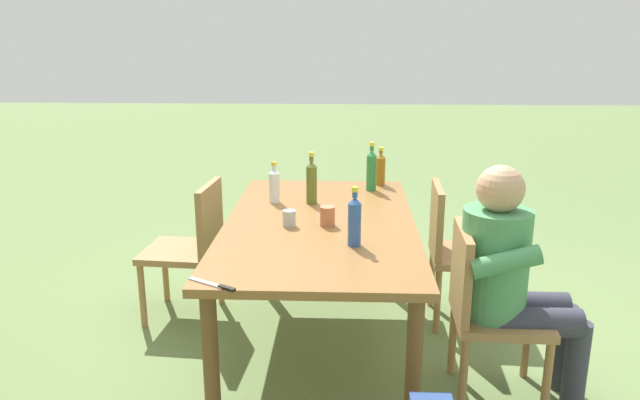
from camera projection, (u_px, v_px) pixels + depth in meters
The scene contains 14 objects.
ground_plane at pixel (320, 349), 3.47m from camera, with size 24.00×24.00×0.00m, color #6B844C.
dining_table at pixel (320, 236), 3.29m from camera, with size 1.83×1.02×0.77m.
chair_near_left at pixel (484, 305), 2.92m from camera, with size 0.46×0.46×0.87m.
chair_near_right at pixel (455, 246), 3.71m from camera, with size 0.46×0.46×0.87m.
chair_far_right at pixel (193, 243), 3.76m from camera, with size 0.47×0.47×0.87m.
person_in_white_shirt at pixel (510, 274), 2.86m from camera, with size 0.47×0.62×1.18m.
bottle_blue at pixel (355, 220), 2.87m from camera, with size 0.06×0.06×0.29m.
bottle_amber at pixel (380, 169), 4.01m from camera, with size 0.06×0.06×0.25m.
bottle_olive at pixel (312, 182), 3.57m from camera, with size 0.06×0.06×0.31m.
bottle_clear at pixel (274, 185), 3.60m from camera, with size 0.06×0.06×0.25m.
bottle_green at pixel (371, 170), 3.87m from camera, with size 0.06×0.06×0.31m.
cup_steel at pixel (289, 218), 3.18m from camera, with size 0.07×0.07×0.09m, color #B2B7BC.
cup_terracotta at pixel (327, 216), 3.18m from camera, with size 0.08×0.08×0.10m, color #BC6B47.
table_knife at pixel (215, 285), 2.44m from camera, with size 0.14×0.22×0.01m.
Camera 1 is at (-3.11, -0.13, 1.76)m, focal length 34.02 mm.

